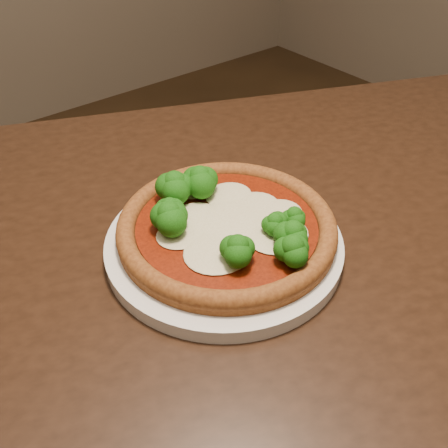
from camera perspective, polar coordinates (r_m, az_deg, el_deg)
dining_table at (r=0.66m, az=2.47°, el=-10.34°), size 1.52×1.32×0.75m
plate at (r=0.61m, az=-0.00°, el=-2.27°), size 0.29×0.29×0.02m
pizza at (r=0.60m, az=0.20°, el=0.06°), size 0.27×0.27×0.06m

